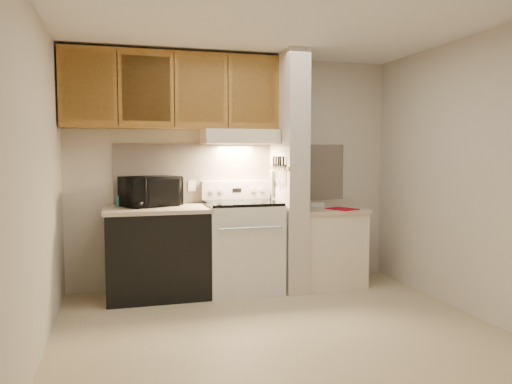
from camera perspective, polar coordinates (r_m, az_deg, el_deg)
name	(u,v)px	position (r m, az deg, el deg)	size (l,w,h in m)	color
floor	(275,327)	(4.34, 2.23, -15.15)	(3.60, 3.60, 0.00)	#BDAD8A
ceiling	(276,22)	(4.21, 2.34, 18.82)	(3.60, 3.60, 0.00)	white
wall_back	(235,171)	(5.53, -2.45, 2.36)	(3.60, 0.02, 2.50)	beige
wall_left	(39,182)	(3.93, -23.57, 1.08)	(0.02, 3.00, 2.50)	beige
wall_right	(463,176)	(4.94, 22.60, 1.75)	(0.02, 3.00, 2.50)	beige
backsplash	(235,173)	(5.52, -2.42, 2.20)	(2.60, 0.02, 0.63)	beige
range_body	(242,247)	(5.29, -1.58, -6.36)	(0.76, 0.65, 0.92)	silver
oven_window	(250,249)	(4.98, -0.70, -6.58)	(0.50, 0.01, 0.30)	black
oven_handle	(251,228)	(4.91, -0.59, -4.14)	(0.02, 0.02, 0.65)	silver
cooktop	(242,203)	(5.22, -1.59, -1.23)	(0.74, 0.64, 0.03)	black
range_backguard	(236,190)	(5.49, -2.30, 0.25)	(0.76, 0.08, 0.20)	silver
range_display	(237,190)	(5.45, -2.20, 0.22)	(0.10, 0.01, 0.04)	black
range_knob_left_outer	(212,191)	(5.39, -5.10, 0.16)	(0.05, 0.05, 0.02)	silver
range_knob_left_inner	(221,190)	(5.40, -4.05, 0.18)	(0.05, 0.05, 0.02)	silver
range_knob_right_inner	(253,190)	(5.49, -0.36, 0.26)	(0.05, 0.05, 0.02)	silver
range_knob_right_outer	(262,190)	(5.51, 0.64, 0.28)	(0.05, 0.05, 0.02)	silver
dishwasher_front	(158,254)	(5.17, -11.19, -6.99)	(1.00, 0.63, 0.87)	black
left_countertop	(157,209)	(5.10, -11.27, -1.97)	(1.04, 0.67, 0.04)	#C7B399
spoon_rest	(138,205)	(5.28, -13.32, -1.47)	(0.24, 0.08, 0.02)	black
teal_jar	(120,201)	(5.30, -15.23, -1.01)	(0.09, 0.09, 0.10)	#266E70
outlet	(192,186)	(5.43, -7.33, 0.70)	(0.08, 0.01, 0.12)	beige
microwave	(151,191)	(5.22, -11.96, 0.08)	(0.55, 0.38, 0.31)	black
partition_pillar	(289,172)	(5.34, 3.75, 2.28)	(0.22, 0.70, 2.50)	beige
pillar_trim	(278,168)	(5.30, 2.56, 2.81)	(0.01, 0.70, 0.04)	olive
knife_strip	(279,166)	(5.25, 2.67, 3.01)	(0.02, 0.42, 0.04)	black
knife_blade_a	(283,176)	(5.09, 3.12, 1.83)	(0.01, 0.04, 0.16)	silver
knife_handle_a	(283,161)	(5.08, 3.15, 3.52)	(0.02, 0.02, 0.10)	black
knife_blade_b	(281,177)	(5.17, 2.84, 1.76)	(0.01, 0.04, 0.18)	silver
knife_handle_b	(281,161)	(5.17, 2.82, 3.54)	(0.02, 0.02, 0.10)	black
knife_blade_c	(278,177)	(5.26, 2.50, 1.70)	(0.01, 0.04, 0.20)	silver
knife_handle_c	(278,161)	(5.23, 2.58, 3.55)	(0.02, 0.02, 0.10)	black
knife_blade_d	(276,175)	(5.32, 2.31, 1.95)	(0.01, 0.04, 0.16)	silver
knife_handle_d	(276,161)	(5.31, 2.31, 3.57)	(0.02, 0.02, 0.10)	black
knife_blade_e	(274,176)	(5.40, 2.04, 1.88)	(0.01, 0.04, 0.18)	silver
knife_handle_e	(274,161)	(5.39, 2.04, 3.58)	(0.02, 0.02, 0.10)	black
oven_mitt	(272,182)	(5.46, 1.85, 1.10)	(0.03, 0.10, 0.25)	slate
right_cab_base	(328,248)	(5.60, 8.18, -6.36)	(0.70, 0.60, 0.81)	beige
right_countertop	(328,210)	(5.54, 8.23, -2.04)	(0.74, 0.64, 0.04)	#C7B399
red_folder	(342,209)	(5.44, 9.83, -1.91)	(0.22, 0.30, 0.01)	#A50518
white_box	(317,205)	(5.68, 7.04, -1.45)	(0.15, 0.10, 0.04)	white
range_hood	(239,137)	(5.32, -1.93, 6.32)	(0.78, 0.44, 0.15)	beige
hood_lip	(244,141)	(5.11, -1.37, 5.88)	(0.78, 0.04, 0.06)	beige
upper_cabinets	(173,91)	(5.28, -9.51, 11.28)	(2.18, 0.33, 0.77)	olive
cab_door_a	(88,87)	(5.10, -18.67, 11.34)	(0.46, 0.01, 0.63)	olive
cab_gap_a	(117,88)	(5.09, -15.55, 11.43)	(0.01, 0.01, 0.73)	black
cab_door_b	(146,89)	(5.10, -12.42, 11.47)	(0.46, 0.01, 0.63)	olive
cab_gap_b	(174,89)	(5.12, -9.32, 11.49)	(0.01, 0.01, 0.73)	black
cab_door_c	(202,90)	(5.16, -6.24, 11.47)	(0.46, 0.01, 0.63)	olive
cab_gap_c	(228,91)	(5.21, -3.22, 11.43)	(0.01, 0.01, 0.73)	black
cab_door_d	(254,92)	(5.27, -0.27, 11.35)	(0.46, 0.01, 0.63)	olive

